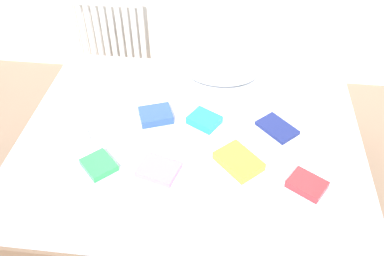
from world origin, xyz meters
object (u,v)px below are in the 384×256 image
Objects in this scene: radiator at (109,33)px; bed at (191,161)px; textbook_pink at (158,169)px; textbook_green at (99,165)px; textbook_red at (307,184)px; textbook_white at (71,140)px; textbook_blue at (156,115)px; textbook_teal at (204,120)px; pillow at (221,70)px; textbook_navy at (277,128)px; textbook_yellow at (239,161)px.

bed is at bearing -55.25° from radiator.
textbook_green is (-0.32, -0.01, 0.00)m from textbook_pink.
textbook_red reaches higher than bed.
textbook_white is 1.07× the size of textbook_blue.
textbook_pink is 0.32m from textbook_green.
textbook_red is (0.63, -0.35, 0.27)m from bed.
textbook_teal is 0.67m from textbook_green.
radiator is 1.37m from textbook_white.
pillow is 0.59m from textbook_navy.
radiator is 2.58× the size of textbook_yellow.
textbook_teal reaches higher than textbook_yellow.
radiator is 3.61× the size of textbook_green.
textbook_blue reaches higher than textbook_yellow.
radiator reaches higher than textbook_green.
textbook_white is at bearing -83.25° from radiator.
pillow is 2.40× the size of textbook_white.
textbook_yellow is at bearing -79.87° from textbook_navy.
textbook_teal is at bearing -10.23° from textbook_white.
radiator is 3.00× the size of textbook_pink.
radiator is 3.23× the size of textbook_blue.
bed is at bearing -14.83° from textbook_white.
textbook_blue is at bearing -129.26° from pillow.
bed is 0.77m from textbook_red.
textbook_red is at bearing -36.39° from textbook_white.
pillow is 2.19× the size of textbook_navy.
textbook_white is 0.96m from textbook_yellow.
pillow is at bearing 75.50° from bed.
textbook_red is (0.50, -0.88, -0.06)m from pillow.
radiator is 3.58× the size of textbook_teal.
textbook_blue is at bearing 158.24° from bed.
textbook_teal is at bearing 175.34° from textbook_red.
textbook_navy is at bearing -22.15° from textbook_blue.
textbook_pink is 1.15× the size of textbook_red.
bed is 0.74m from textbook_white.
textbook_teal is at bearing -98.53° from pillow.
pillow is at bearing 12.36° from textbook_white.
textbook_yellow is at bearing 30.00° from textbook_pink.
textbook_blue is at bearing 0.99° from textbook_white.
textbook_blue is at bearing -165.75° from textbook_yellow.
textbook_green is at bearing -139.36° from textbook_blue.
textbook_green is 0.76× the size of textbook_navy.
textbook_white is 1.14× the size of textbook_red.
radiator is at bearing -174.45° from textbook_navy.
bed is at bearing -104.50° from pillow.
radiator reaches higher than textbook_navy.
textbook_green is at bearing -162.66° from textbook_pink.
textbook_green is (-1.09, 0.01, -0.00)m from textbook_red.
textbook_yellow is at bearing 53.77° from textbook_green.
bed is 11.17× the size of textbook_red.
bed is at bearing -125.80° from textbook_navy.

